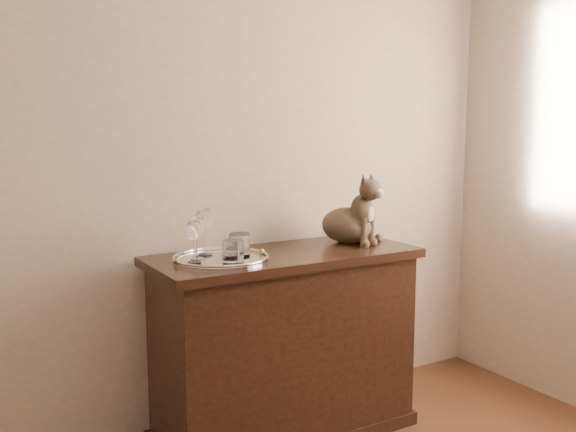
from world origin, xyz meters
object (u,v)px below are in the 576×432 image
object	(u,v)px
sideboard	(285,345)
wine_glass_b	(205,231)
tumbler_a	(239,246)
cat	(347,208)
wine_glass_a	(197,237)
tumbler_b	(233,252)
wine_glass_c	(194,241)
tray	(221,259)
tumbler_c	(240,244)

from	to	relation	value
sideboard	wine_glass_b	world-z (taller)	wine_glass_b
sideboard	tumbler_a	size ratio (longest dim) A/B	12.12
wine_glass_b	cat	bearing A→B (deg)	-2.69
wine_glass_a	tumbler_a	size ratio (longest dim) A/B	1.88
tumbler_b	cat	size ratio (longest dim) A/B	0.28
wine_glass_a	tumbler_a	distance (m)	0.18
wine_glass_c	tumbler_a	world-z (taller)	wine_glass_c
tray	wine_glass_b	xyz separation A→B (m)	(-0.03, 0.09, 0.11)
tumbler_b	tray	bearing A→B (deg)	87.63
wine_glass_a	wine_glass_b	world-z (taller)	wine_glass_b
wine_glass_c	tumbler_c	size ratio (longest dim) A/B	1.88
tumbler_c	cat	size ratio (longest dim) A/B	0.28
wine_glass_c	cat	distance (m)	0.82
tray	wine_glass_b	size ratio (longest dim) A/B	1.92
wine_glass_a	wine_glass_c	size ratio (longest dim) A/B	1.06
cat	tumbler_c	bearing A→B (deg)	165.32
tumbler_c	tray	bearing A→B (deg)	-166.18
tray	tumbler_b	bearing A→B (deg)	-92.37
wine_glass_a	tumbler_b	distance (m)	0.19
wine_glass_c	cat	size ratio (longest dim) A/B	0.52
wine_glass_b	tumbler_c	world-z (taller)	wine_glass_b
tray	tumbler_b	xyz separation A→B (m)	(-0.01, -0.13, 0.05)
cat	tumbler_a	bearing A→B (deg)	170.63
wine_glass_a	tumbler_b	bearing A→B (deg)	-62.40
wine_glass_a	tumbler_a	xyz separation A→B (m)	(0.16, -0.07, -0.04)
sideboard	wine_glass_a	bearing A→B (deg)	175.05
tray	tumbler_a	xyz separation A→B (m)	(0.07, -0.03, 0.05)
tumbler_b	wine_glass_b	bearing A→B (deg)	97.36
sideboard	wine_glass_a	xyz separation A→B (m)	(-0.40, 0.03, 0.53)
tumbler_b	sideboard	bearing A→B (deg)	22.34
wine_glass_b	tumbler_a	size ratio (longest dim) A/B	2.10
sideboard	cat	distance (m)	0.71
tumbler_b	cat	xyz separation A→B (m)	(0.69, 0.18, 0.11)
tumbler_a	cat	size ratio (longest dim) A/B	0.29
cat	wine_glass_a	bearing A→B (deg)	163.84
wine_glass_c	tumbler_a	xyz separation A→B (m)	(0.20, -0.01, -0.04)
wine_glass_a	tray	bearing A→B (deg)	-21.19
tumbler_a	cat	distance (m)	0.63
sideboard	tumbler_c	size ratio (longest dim) A/B	12.82
wine_glass_c	cat	world-z (taller)	cat
tumbler_b	tumbler_c	xyz separation A→B (m)	(0.11, 0.15, -0.00)
sideboard	tumbler_a	world-z (taller)	tumbler_a
wine_glass_a	wine_glass_b	xyz separation A→B (m)	(0.06, 0.05, 0.01)
tray	tumbler_a	size ratio (longest dim) A/B	4.04
tumbler_a	cat	xyz separation A→B (m)	(0.62, 0.09, 0.11)
tumbler_a	tumbler_c	world-z (taller)	tumbler_a
tray	wine_glass_b	world-z (taller)	wine_glass_b
wine_glass_b	wine_glass_c	distance (m)	0.15
sideboard	wine_glass_c	bearing A→B (deg)	-176.10
tumbler_a	tray	bearing A→B (deg)	153.77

